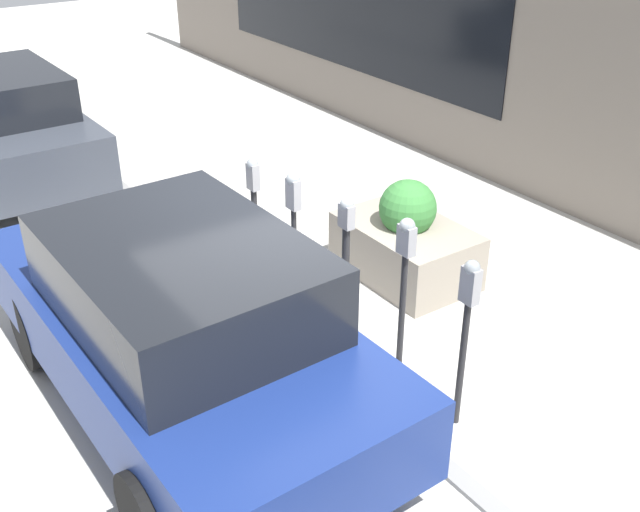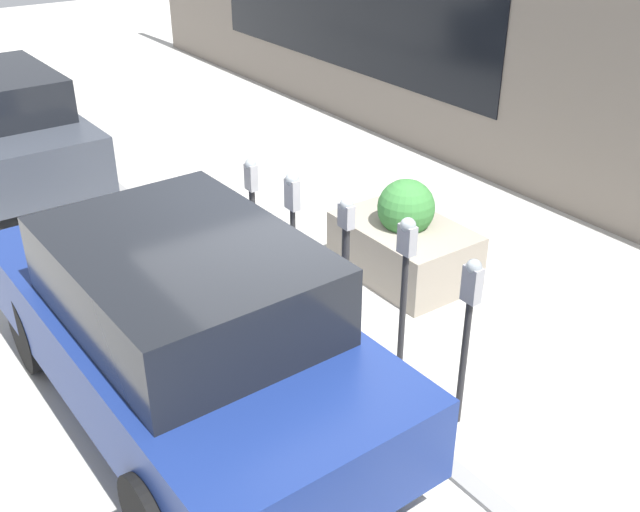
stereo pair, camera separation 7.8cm
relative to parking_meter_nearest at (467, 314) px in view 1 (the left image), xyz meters
The scene contains 10 objects.
ground_plane 1.95m from the parking_meter_nearest, 12.74° to the left, with size 40.00×40.00×0.00m, color beige.
curb_strip 1.95m from the parking_meter_nearest, 15.44° to the left, with size 24.50×0.16×0.04m.
building_facade 4.48m from the parking_meter_nearest, 68.72° to the right, with size 24.50×0.17×3.65m.
parking_meter_nearest is the anchor object (origin of this frame).
parking_meter_second 0.77m from the parking_meter_nearest, ahead, with size 0.16×0.13×1.56m.
parking_meter_middle 1.58m from the parking_meter_nearest, ahead, with size 0.15×0.13×1.44m.
parking_meter_fourth 2.40m from the parking_meter_nearest, ahead, with size 0.16×0.14×1.42m.
parking_meter_farthest 3.21m from the parking_meter_nearest, ahead, with size 0.15×0.13×1.31m.
planter_box 2.53m from the parking_meter_nearest, 30.21° to the right, with size 1.52×0.99×1.13m.
parked_car_middle 2.25m from the parking_meter_nearest, 51.45° to the left, with size 4.38×1.96×1.66m.
Camera 1 is at (-4.92, 3.29, 4.15)m, focal length 42.00 mm.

